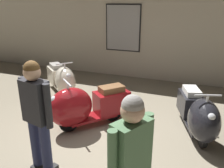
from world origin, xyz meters
The scene contains 8 objects.
ground_plane centered at (0.00, 0.00, 0.00)m, with size 60.00×60.00×0.00m, color gray.
showroom_back_wall centered at (0.00, 4.16, 1.94)m, with size 18.00×0.24×3.89m.
scooter_0 centered at (-1.71, 1.84, 0.44)m, with size 1.51×1.37×0.97m.
scooter_1 centered at (-0.30, 0.44, 0.48)m, with size 1.49×1.61×1.04m.
scooter_2 centered at (1.88, 0.91, 0.46)m, with size 0.96×1.70×1.00m.
visitor_0 centered at (1.27, -1.50, 0.98)m, with size 0.39×0.52×1.70m.
visitor_1 centered at (-0.27, -0.98, 1.01)m, with size 0.58×0.34×1.75m.
info_stanchion centered at (-1.95, 0.94, 0.44)m, with size 0.36×0.29×1.07m.
Camera 1 is at (1.79, -3.33, 2.48)m, focal length 37.41 mm.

